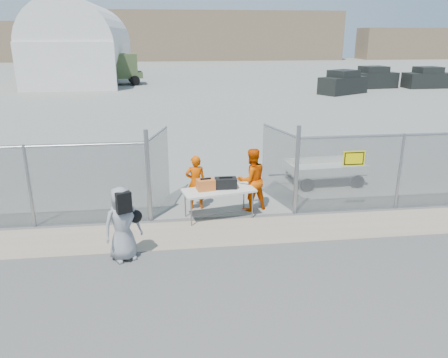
{
  "coord_description": "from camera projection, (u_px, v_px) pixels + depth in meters",
  "views": [
    {
      "loc": [
        -1.41,
        -9.02,
        4.79
      ],
      "look_at": [
        0.0,
        2.0,
        1.1
      ],
      "focal_mm": 35.0,
      "sensor_mm": 36.0,
      "label": 1
    }
  ],
  "objects": [
    {
      "name": "ground",
      "position": [
        235.0,
        251.0,
        10.17
      ],
      "size": [
        160.0,
        160.0,
        0.0
      ],
      "primitive_type": "plane",
      "color": "#3E3E3E"
    },
    {
      "name": "tarmac_inside",
      "position": [
        179.0,
        78.0,
        49.7
      ],
      "size": [
        160.0,
        80.0,
        0.01
      ],
      "primitive_type": "cube",
      "color": "gray",
      "rests_on": "ground"
    },
    {
      "name": "dirt_strip",
      "position": [
        229.0,
        232.0,
        11.11
      ],
      "size": [
        44.0,
        1.6,
        0.01
      ],
      "primitive_type": "cube",
      "color": "gray",
      "rests_on": "ground"
    },
    {
      "name": "distant_hills",
      "position": [
        199.0,
        36.0,
        82.77
      ],
      "size": [
        140.0,
        6.0,
        9.0
      ],
      "primitive_type": null,
      "color": "#7F684F",
      "rests_on": "ground"
    },
    {
      "name": "chain_link_fence",
      "position": [
        224.0,
        179.0,
        11.7
      ],
      "size": [
        40.0,
        0.2,
        2.2
      ],
      "primitive_type": null,
      "color": "gray",
      "rests_on": "ground"
    },
    {
      "name": "quonset_hangar",
      "position": [
        82.0,
        42.0,
        45.35
      ],
      "size": [
        9.0,
        18.0,
        8.0
      ],
      "primitive_type": null,
      "color": "silver",
      "rests_on": "ground"
    },
    {
      "name": "folding_table",
      "position": [
        219.0,
        204.0,
        11.87
      ],
      "size": [
        2.05,
        1.17,
        0.82
      ],
      "primitive_type": null,
      "rotation": [
        0.0,
        0.0,
        0.2
      ],
      "color": "silver",
      "rests_on": "ground"
    },
    {
      "name": "orange_bag",
      "position": [
        206.0,
        185.0,
        11.67
      ],
      "size": [
        0.52,
        0.39,
        0.29
      ],
      "primitive_type": "cube",
      "rotation": [
        0.0,
        0.0,
        0.18
      ],
      "color": "orange",
      "rests_on": "folding_table"
    },
    {
      "name": "black_duffel",
      "position": [
        226.0,
        183.0,
        11.82
      ],
      "size": [
        0.59,
        0.35,
        0.28
      ],
      "primitive_type": "cube",
      "rotation": [
        0.0,
        0.0,
        -0.02
      ],
      "color": "black",
      "rests_on": "folding_table"
    },
    {
      "name": "security_worker_left",
      "position": [
        196.0,
        183.0,
        12.38
      ],
      "size": [
        0.59,
        0.39,
        1.58
      ],
      "primitive_type": "imported",
      "rotation": [
        0.0,
        0.0,
        3.12
      ],
      "color": "#DD4C00",
      "rests_on": "ground"
    },
    {
      "name": "security_worker_right",
      "position": [
        252.0,
        180.0,
        12.29
      ],
      "size": [
        1.04,
        0.9,
        1.8
      ],
      "primitive_type": "imported",
      "rotation": [
        0.0,
        0.0,
        3.43
      ],
      "color": "#DD4C00",
      "rests_on": "ground"
    },
    {
      "name": "visitor",
      "position": [
        122.0,
        224.0,
        9.54
      ],
      "size": [
        0.98,
        0.84,
        1.7
      ],
      "primitive_type": "imported",
      "rotation": [
        0.0,
        0.0,
        0.43
      ],
      "color": "gray",
      "rests_on": "ground"
    },
    {
      "name": "utility_trailer",
      "position": [
        324.0,
        172.0,
        14.69
      ],
      "size": [
        3.3,
        1.86,
        0.78
      ],
      "primitive_type": null,
      "rotation": [
        0.0,
        0.0,
        0.07
      ],
      "color": "silver",
      "rests_on": "ground"
    },
    {
      "name": "military_truck",
      "position": [
        109.0,
        70.0,
        42.75
      ],
      "size": [
        6.53,
        3.21,
        2.98
      ],
      "primitive_type": null,
      "rotation": [
        0.0,
        0.0,
        0.15
      ],
      "color": "#455730",
      "rests_on": "ground"
    },
    {
      "name": "parked_vehicle_near",
      "position": [
        343.0,
        82.0,
        36.57
      ],
      "size": [
        4.62,
        3.76,
        1.91
      ],
      "primitive_type": null,
      "rotation": [
        0.0,
        0.0,
        0.52
      ],
      "color": "black",
      "rests_on": "ground"
    },
    {
      "name": "parked_vehicle_mid",
      "position": [
        373.0,
        77.0,
        40.55
      ],
      "size": [
        4.53,
        2.54,
        1.94
      ],
      "primitive_type": null,
      "rotation": [
        0.0,
        0.0,
        0.15
      ],
      "color": "black",
      "rests_on": "ground"
    },
    {
      "name": "parked_vehicle_far",
      "position": [
        427.0,
        78.0,
        40.63
      ],
      "size": [
        4.23,
        2.03,
        1.89
      ],
      "primitive_type": null,
      "rotation": [
        0.0,
        0.0,
        0.03
      ],
      "color": "black",
      "rests_on": "ground"
    }
  ]
}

